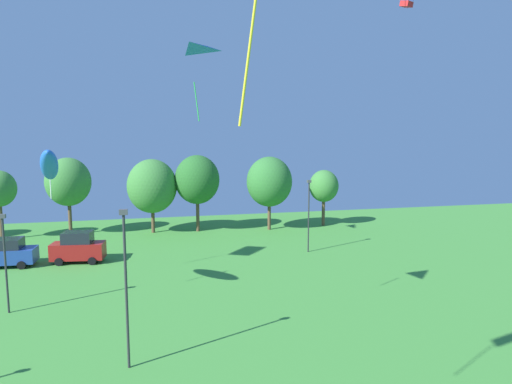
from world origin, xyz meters
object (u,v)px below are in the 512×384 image
light_post_3 (309,212)px  treeline_tree_6 (324,186)px  parked_car_leftmost (6,253)px  parked_car_second_from_left (78,248)px  kite_flying_6 (186,72)px  light_post_1 (5,257)px  treeline_tree_4 (197,180)px  kite_flying_0 (49,165)px  treeline_tree_5 (269,182)px  treeline_tree_2 (68,182)px  treeline_tree_3 (152,186)px  light_post_2 (126,281)px

light_post_3 → treeline_tree_6: size_ratio=1.01×
parked_car_leftmost → parked_car_second_from_left: parked_car_second_from_left is taller
parked_car_second_from_left → light_post_3: (19.37, -1.06, 2.37)m
kite_flying_6 → light_post_1: (-10.12, 5.70, -10.04)m
parked_car_second_from_left → treeline_tree_4: size_ratio=0.53×
light_post_3 → treeline_tree_4: (-8.64, 10.90, 1.96)m
kite_flying_6 → kite_flying_0: bearing=142.3°
kite_flying_6 → treeline_tree_5: bearing=66.7°
kite_flying_0 → light_post_3: bearing=25.4°
parked_car_second_from_left → treeline_tree_2: treeline_tree_2 is taller
treeline_tree_3 → light_post_2: bearing=-92.7°
treeline_tree_2 → treeline_tree_3: size_ratio=1.03×
treeline_tree_2 → treeline_tree_4: 13.11m
light_post_3 → treeline_tree_5: (-0.94, 10.01, 1.65)m
kite_flying_6 → parked_car_second_from_left: bearing=115.8°
treeline_tree_2 → treeline_tree_6: size_ratio=1.26×
kite_flying_0 → light_post_1: 5.90m
treeline_tree_2 → treeline_tree_4: bearing=-5.4°
treeline_tree_5 → treeline_tree_3: bearing=174.0°
kite_flying_0 → treeline_tree_2: size_ratio=0.57×
parked_car_leftmost → treeline_tree_2: size_ratio=0.56×
parked_car_second_from_left → light_post_3: light_post_3 is taller
kite_flying_6 → light_post_2: (-2.99, -2.45, -9.36)m
treeline_tree_5 → kite_flying_6: bearing=-113.3°
kite_flying_0 → light_post_1: kite_flying_0 is taller
kite_flying_6 → treeline_tree_4: (3.04, 25.78, -7.80)m
light_post_1 → treeline_tree_3: treeline_tree_3 is taller
treeline_tree_2 → treeline_tree_5: size_ratio=1.00×
parked_car_second_from_left → treeline_tree_4: 15.19m
parked_car_leftmost → light_post_3: light_post_3 is taller
kite_flying_0 → light_post_2: kite_flying_0 is taller
light_post_3 → treeline_tree_3: size_ratio=0.82×
light_post_2 → treeline_tree_4: treeline_tree_4 is taller
kite_flying_0 → treeline_tree_4: kite_flying_0 is taller
light_post_2 → treeline_tree_4: (6.02, 28.23, 1.56)m
light_post_3 → treeline_tree_5: bearing=95.4°
treeline_tree_4 → kite_flying_0: bearing=-117.7°
kite_flying_0 → kite_flying_6: 10.58m
treeline_tree_3 → treeline_tree_6: size_ratio=1.23×
kite_flying_6 → treeline_tree_2: bearing=110.3°
kite_flying_6 → treeline_tree_4: size_ratio=0.32×
treeline_tree_4 → light_post_2: bearing=-102.0°
light_post_1 → kite_flying_6: bearing=-29.4°
parked_car_second_from_left → kite_flying_0: bearing=-81.4°
light_post_3 → light_post_2: bearing=-130.2°
light_post_1 → treeline_tree_2: size_ratio=0.73×
kite_flying_6 → treeline_tree_5: 28.29m
kite_flying_0 → kite_flying_6: bearing=-37.7°
kite_flying_6 → treeline_tree_4: bearing=83.3°
kite_flying_0 → treeline_tree_6: (24.77, 19.81, -4.08)m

